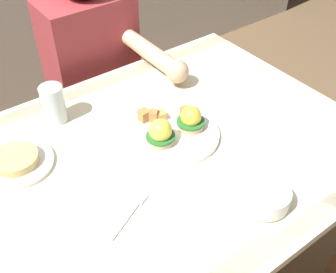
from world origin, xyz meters
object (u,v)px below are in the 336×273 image
fruit_bowl (265,197)px  fork (131,212)px  dining_table (160,177)px  eggs_benedict_plate (173,130)px  side_plate (16,162)px  diner_person (97,73)px  water_glass_far (54,106)px

fruit_bowl → fork: size_ratio=0.82×
dining_table → eggs_benedict_plate: 0.15m
dining_table → fruit_bowl: bearing=-73.5°
dining_table → fork: (-0.19, -0.14, 0.11)m
eggs_benedict_plate → side_plate: size_ratio=1.35×
eggs_benedict_plate → fork: (-0.26, -0.17, -0.02)m
diner_person → fruit_bowl: bearing=-91.8°
fork → side_plate: side_plate is taller
water_glass_far → side_plate: water_glass_far is taller
eggs_benedict_plate → water_glass_far: size_ratio=2.23×
fruit_bowl → fork: bearing=148.0°
dining_table → fork: size_ratio=8.15×
water_glass_far → fork: bearing=-91.7°
fruit_bowl → side_plate: 0.66m
fork → water_glass_far: (0.01, 0.44, 0.05)m
eggs_benedict_plate → diner_person: size_ratio=0.24×
dining_table → fruit_bowl: fruit_bowl is taller
eggs_benedict_plate → water_glass_far: bearing=131.2°
dining_table → fork: fork is taller
fruit_bowl → side_plate: (-0.44, 0.50, -0.02)m
eggs_benedict_plate → fruit_bowl: bearing=-86.2°
eggs_benedict_plate → fruit_bowl: eggs_benedict_plate is taller
fork → eggs_benedict_plate: bearing=32.9°
fork → diner_person: 0.80m
dining_table → diner_person: diner_person is taller
water_glass_far → diner_person: bearing=45.1°
fruit_bowl → diner_person: size_ratio=0.11×
fork → fruit_bowl: bearing=-32.0°
water_glass_far → diner_person: (0.29, 0.29, -0.14)m
side_plate → eggs_benedict_plate: bearing=-20.8°
water_glass_far → side_plate: 0.21m
dining_table → eggs_benedict_plate: eggs_benedict_plate is taller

